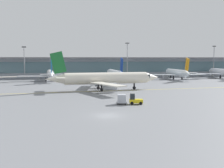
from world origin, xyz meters
The scene contains 13 objects.
ground_plane centered at (0.00, 0.00, 0.00)m, with size 400.00×400.00×0.00m, color slate.
taxiway_centreline_stripe centered at (5.77, 32.49, 0.00)m, with size 110.00×0.36×0.01m, color yellow.
terminal_concourse centered at (0.00, 90.89, 4.92)m, with size 201.47×11.00×9.60m.
gate_airplane_2 centered at (-10.90, 70.91, 2.74)m, with size 25.63×27.60×9.14m.
gate_airplane_3 centered at (14.99, 67.74, 2.81)m, with size 26.35×28.27×9.38m.
gate_airplane_4 centered at (42.65, 69.39, 2.81)m, with size 26.30×28.33×9.38m.
gate_airplane_5 centered at (66.74, 72.36, 2.79)m, with size 26.06×28.05×9.29m.
taxiing_regional_jet centered at (5.34, 34.46, 3.29)m, with size 33.08×30.70×10.96m.
baggage_tug centered at (7.10, 9.38, 0.89)m, with size 2.82×2.03×2.10m.
cargo_dolly_lead centered at (4.53, 9.88, 1.05)m, with size 2.37×1.97×1.94m.
apron_light_mast_1 centered at (-22.21, 82.02, 7.78)m, with size 1.80×0.36×14.19m.
apron_light_mast_2 centered at (23.61, 81.74, 8.84)m, with size 1.80×0.36×16.29m.
apron_light_mast_3 centered at (68.97, 84.02, 8.38)m, with size 1.80×0.36×15.37m.
Camera 1 is at (-7.36, -42.02, 8.92)m, focal length 44.00 mm.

